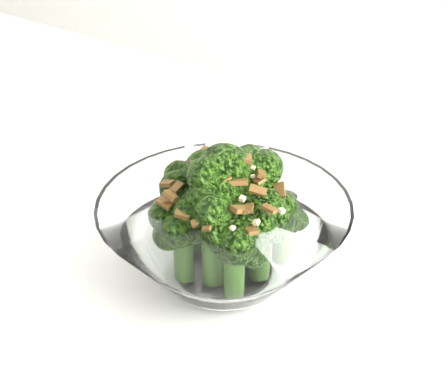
% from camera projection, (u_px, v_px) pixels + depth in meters
% --- Properties ---
extents(table, '(1.34, 1.04, 0.75)m').
position_uv_depth(table, '(38.00, 263.00, 0.64)').
color(table, white).
rests_on(table, ground).
extents(broccoli_dish, '(0.20, 0.20, 0.12)m').
position_uv_depth(broccoli_dish, '(225.00, 231.00, 0.49)').
color(broccoli_dish, white).
rests_on(broccoli_dish, table).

